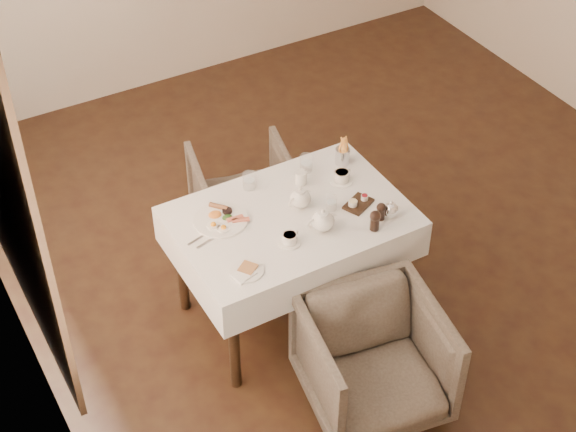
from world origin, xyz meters
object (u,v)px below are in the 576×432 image
Objects in this scene: table at (291,231)px; teapot_centre at (300,197)px; armchair_far at (243,193)px; breakfast_plate at (221,219)px; armchair_near at (374,360)px.

teapot_centre reaches higher than table.
armchair_far is 2.13× the size of breakfast_plate.
armchair_near is 4.39× the size of teapot_centre.
armchair_far is 0.95m from teapot_centre.
table is at bearing -37.86° from breakfast_plate.
armchair_near is 2.40× the size of breakfast_plate.
teapot_centre is at bearing 25.72° from table.
table is 7.84× the size of teapot_centre.
armchair_far is 0.95m from breakfast_plate.
table reaches higher than armchair_near.
armchair_near is 1.12m from breakfast_plate.
armchair_near reaches higher than armchair_far.
breakfast_plate is 1.83× the size of teapot_centre.
breakfast_plate is at bearing 151.75° from teapot_centre.
teapot_centre is (0.44, -0.11, 0.05)m from breakfast_plate.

